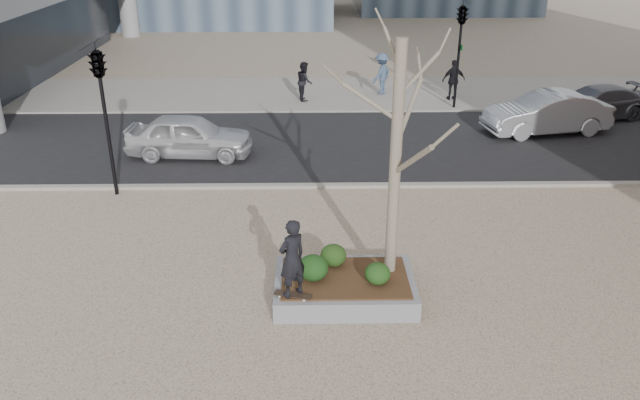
{
  "coord_description": "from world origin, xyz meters",
  "views": [
    {
      "loc": [
        0.28,
        -11.47,
        7.55
      ],
      "look_at": [
        0.5,
        2.0,
        1.4
      ],
      "focal_mm": 35.0,
      "sensor_mm": 36.0,
      "label": 1
    }
  ],
  "objects_px": {
    "skateboard": "(293,296)",
    "skateboarder": "(292,258)",
    "planter": "(345,287)",
    "police_car": "(189,136)"
  },
  "relations": [
    {
      "from": "skateboard",
      "to": "police_car",
      "type": "bearing_deg",
      "value": 127.76
    },
    {
      "from": "planter",
      "to": "police_car",
      "type": "bearing_deg",
      "value": 118.84
    },
    {
      "from": "skateboarder",
      "to": "police_car",
      "type": "distance_m",
      "value": 10.21
    },
    {
      "from": "skateboard",
      "to": "police_car",
      "type": "xyz_separation_m",
      "value": [
        -3.73,
        9.48,
        0.26
      ]
    },
    {
      "from": "police_car",
      "to": "skateboard",
      "type": "bearing_deg",
      "value": -154.78
    },
    {
      "from": "planter",
      "to": "police_car",
      "type": "distance_m",
      "value": 10.03
    },
    {
      "from": "planter",
      "to": "skateboard",
      "type": "relative_size",
      "value": 3.85
    },
    {
      "from": "skateboard",
      "to": "skateboarder",
      "type": "xyz_separation_m",
      "value": [
        0.0,
        0.0,
        0.88
      ]
    },
    {
      "from": "skateboard",
      "to": "skateboarder",
      "type": "bearing_deg",
      "value": 0.0
    },
    {
      "from": "planter",
      "to": "police_car",
      "type": "height_order",
      "value": "police_car"
    }
  ]
}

